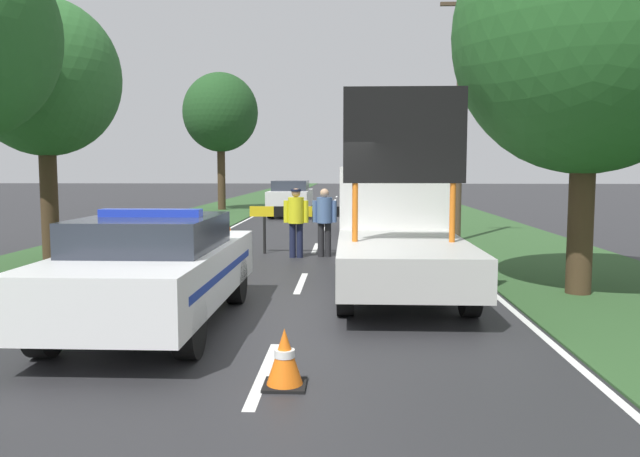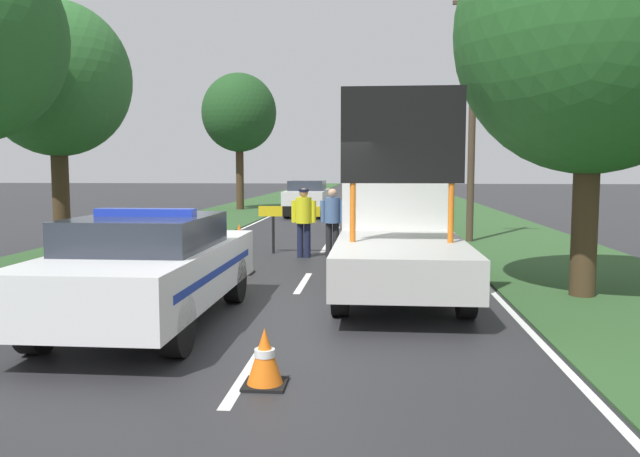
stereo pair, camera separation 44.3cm
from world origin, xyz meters
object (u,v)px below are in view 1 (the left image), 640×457
(police_car, at_px, (155,268))
(police_officer, at_px, (296,217))
(work_truck, at_px, (395,226))
(road_barrier, at_px, (322,214))
(roadside_tree_mid_right, at_px, (588,34))
(traffic_cone_centre_front, at_px, (237,259))
(roadside_tree_near_right, at_px, (220,113))
(traffic_cone_near_truck, at_px, (285,358))
(pedestrian_civilian, at_px, (324,217))
(queued_car_van_white, at_px, (291,197))
(roadside_tree_mid_left, at_px, (44,78))
(traffic_cone_near_police, at_px, (229,236))
(queued_car_sedan_black, at_px, (371,206))
(utility_pole, at_px, (460,107))

(police_car, bearing_deg, police_officer, 78.52)
(work_truck, relative_size, road_barrier, 1.64)
(work_truck, bearing_deg, roadside_tree_mid_right, 160.83)
(traffic_cone_centre_front, xyz_separation_m, roadside_tree_near_right, (-4.22, 19.24, 4.59))
(police_officer, xyz_separation_m, traffic_cone_near_truck, (0.62, -8.78, -0.69))
(police_officer, xyz_separation_m, pedestrian_civilian, (0.66, 0.19, -0.02))
(work_truck, distance_m, police_officer, 3.86)
(pedestrian_civilian, height_order, roadside_tree_mid_right, roadside_tree_mid_right)
(queued_car_van_white, height_order, roadside_tree_mid_left, roadside_tree_mid_left)
(traffic_cone_near_police, xyz_separation_m, queued_car_sedan_black, (3.93, 5.00, 0.53))
(police_officer, relative_size, roadside_tree_near_right, 0.24)
(traffic_cone_near_police, xyz_separation_m, roadside_tree_mid_left, (-3.56, -2.59, 3.77))
(utility_pole, bearing_deg, police_car, -119.87)
(roadside_tree_mid_left, bearing_deg, traffic_cone_centre_front, -18.38)
(traffic_cone_near_police, relative_size, queued_car_sedan_black, 0.15)
(police_officer, height_order, traffic_cone_near_truck, police_officer)
(queued_car_van_white, bearing_deg, utility_pole, 120.63)
(queued_car_sedan_black, bearing_deg, traffic_cone_centre_front, 71.83)
(roadside_tree_mid_left, bearing_deg, road_barrier, 14.49)
(traffic_cone_near_police, bearing_deg, roadside_tree_mid_left, -143.95)
(police_officer, height_order, traffic_cone_centre_front, police_officer)
(traffic_cone_centre_front, relative_size, roadside_tree_near_right, 0.09)
(police_officer, distance_m, roadside_tree_mid_right, 7.34)
(traffic_cone_centre_front, relative_size, queued_car_van_white, 0.13)
(work_truck, distance_m, traffic_cone_near_police, 6.40)
(police_car, height_order, traffic_cone_centre_front, police_car)
(work_truck, distance_m, queued_car_sedan_black, 9.94)
(queued_car_van_white, bearing_deg, roadside_tree_near_right, -44.07)
(traffic_cone_near_truck, distance_m, roadside_tree_mid_left, 10.66)
(roadside_tree_near_right, bearing_deg, roadside_tree_mid_right, -63.98)
(traffic_cone_near_police, height_order, traffic_cone_centre_front, traffic_cone_near_police)
(traffic_cone_centre_front, xyz_separation_m, traffic_cone_near_truck, (1.60, -6.37, -0.02))
(police_car, relative_size, traffic_cone_near_truck, 8.28)
(roadside_tree_near_right, bearing_deg, traffic_cone_near_truck, -77.20)
(work_truck, height_order, queued_car_sedan_black, work_truck)
(traffic_cone_near_police, height_order, roadside_tree_mid_right, roadside_tree_mid_right)
(police_officer, height_order, queued_car_van_white, police_officer)
(pedestrian_civilian, bearing_deg, utility_pole, 37.18)
(pedestrian_civilian, bearing_deg, police_car, -110.88)
(work_truck, bearing_deg, traffic_cone_near_truck, 73.17)
(pedestrian_civilian, bearing_deg, queued_car_van_white, 94.54)
(pedestrian_civilian, distance_m, roadside_tree_mid_left, 6.98)
(queued_car_sedan_black, distance_m, roadside_tree_mid_right, 11.79)
(police_car, bearing_deg, pedestrian_civilian, 73.49)
(traffic_cone_near_truck, bearing_deg, police_officer, 94.03)
(queued_car_sedan_black, bearing_deg, roadside_tree_mid_right, 105.71)
(work_truck, distance_m, queued_car_van_white, 16.69)
(traffic_cone_centre_front, distance_m, roadside_tree_mid_left, 6.07)
(work_truck, height_order, traffic_cone_near_truck, work_truck)
(traffic_cone_centre_front, xyz_separation_m, roadside_tree_mid_right, (6.04, -1.78, 3.95))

